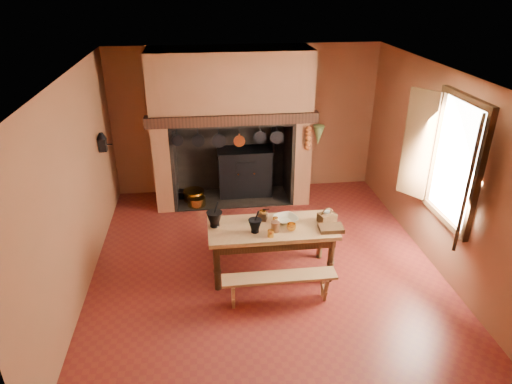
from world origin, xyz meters
TOP-DOWN VIEW (x-y plane):
  - floor at (0.00, 0.00)m, footprint 5.50×5.50m
  - ceiling at (0.00, 0.00)m, footprint 5.50×5.50m
  - back_wall at (0.00, 2.75)m, footprint 5.00×0.02m
  - wall_left at (-2.50, 0.00)m, footprint 0.02×5.50m
  - wall_right at (2.50, 0.00)m, footprint 0.02×5.50m
  - wall_front at (0.00, -2.75)m, footprint 5.00×0.02m
  - chimney_breast at (-0.30, 2.31)m, footprint 2.95×0.96m
  - iron_range at (-0.04, 2.45)m, footprint 1.12×0.55m
  - hearth_pans at (-1.05, 2.22)m, footprint 0.51×0.62m
  - hanging_pans at (-0.34, 1.81)m, footprint 1.92×0.29m
  - onion_string at (1.00, 1.79)m, footprint 0.12×0.10m
  - herb_bunch at (1.18, 1.79)m, footprint 0.20×0.20m
  - window at (2.35, -0.40)m, footprint 0.39×1.75m
  - wall_coffee_mill at (-2.42, 1.55)m, footprint 0.23×0.16m
  - work_table at (0.07, -0.19)m, footprint 1.77×0.79m
  - bench_front at (0.07, -0.86)m, footprint 1.49×0.26m
  - bench_back at (0.07, 0.50)m, footprint 1.51×0.26m
  - mortar_large at (-0.72, -0.09)m, footprint 0.22×0.22m
  - mortar_small at (-0.18, -0.31)m, footprint 0.19×0.19m
  - coffee_grinder at (-0.04, 0.01)m, footprint 0.17×0.15m
  - brass_mug_a at (0.01, -0.45)m, footprint 0.11×0.11m
  - brass_mug_b at (0.13, -0.09)m, footprint 0.09×0.09m
  - mixing_bowl at (0.28, -0.08)m, footprint 0.41×0.41m
  - stoneware_crock at (0.09, -0.32)m, footprint 0.13×0.13m
  - glass_jar at (0.85, -0.12)m, footprint 0.12×0.12m
  - wicker_basket at (0.85, -0.16)m, footprint 0.27×0.23m
  - wooden_tray at (0.85, -0.38)m, footprint 0.33×0.24m
  - brass_cup at (0.31, -0.32)m, footprint 0.14×0.14m

SIDE VIEW (x-z plane):
  - floor at x=0.00m, z-range 0.00..0.00m
  - hearth_pans at x=-1.05m, z-range -0.01..0.19m
  - bench_front at x=0.07m, z-range 0.10..0.52m
  - bench_back at x=0.07m, z-range 0.11..0.53m
  - iron_range at x=-0.04m, z-range -0.32..1.28m
  - work_table at x=0.07m, z-range 0.26..1.03m
  - wooden_tray at x=0.85m, z-range 0.77..0.82m
  - mixing_bowl at x=0.28m, z-range 0.77..0.85m
  - brass_mug_b at x=0.13m, z-range 0.77..0.85m
  - brass_mug_a at x=0.01m, z-range 0.77..0.86m
  - brass_cup at x=0.31m, z-range 0.77..0.87m
  - coffee_grinder at x=-0.04m, z-range 0.74..0.93m
  - stoneware_crock at x=0.09m, z-range 0.77..0.91m
  - wicker_basket at x=0.85m, z-range 0.73..0.95m
  - glass_jar at x=0.85m, z-range 0.77..0.92m
  - mortar_small at x=-0.18m, z-range 0.71..1.03m
  - mortar_large at x=-0.72m, z-range 0.70..1.08m
  - onion_string at x=1.00m, z-range 1.10..1.56m
  - hanging_pans at x=-0.34m, z-range 1.23..1.50m
  - herb_bunch at x=1.18m, z-range 1.21..1.56m
  - back_wall at x=0.00m, z-range 0.00..2.80m
  - wall_left at x=-2.50m, z-range 0.00..2.80m
  - wall_right at x=2.50m, z-range 0.00..2.80m
  - wall_front at x=0.00m, z-range 0.00..2.80m
  - wall_coffee_mill at x=-2.42m, z-range 1.36..1.67m
  - window at x=2.35m, z-range 0.82..2.58m
  - chimney_breast at x=-0.30m, z-range 0.41..3.21m
  - ceiling at x=0.00m, z-range 2.80..2.80m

